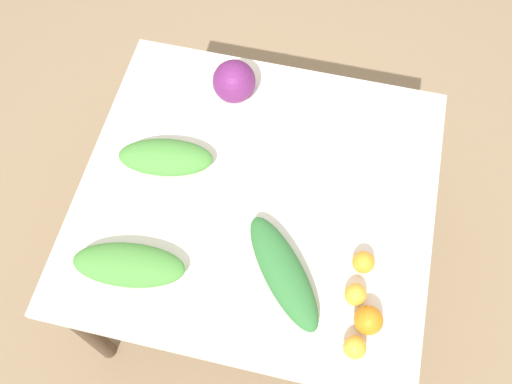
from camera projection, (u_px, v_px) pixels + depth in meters
ground_plane at (256, 270)px, 2.47m from camera, size 8.00×8.00×0.00m
dining_table at (256, 208)px, 1.90m from camera, size 1.13×1.06×0.73m
cabbage_purple at (234, 81)px, 1.93m from camera, size 0.15×0.15×0.15m
greens_bunch_scallion at (283, 272)px, 1.66m from camera, size 0.33×0.37×0.08m
greens_bunch_kale at (166, 157)px, 1.83m from camera, size 0.32×0.18×0.09m
greens_bunch_beet_tops at (129, 265)px, 1.67m from camera, size 0.35×0.17×0.08m
orange_0 at (369, 320)px, 1.60m from camera, size 0.08×0.08×0.08m
orange_1 at (356, 294)px, 1.64m from camera, size 0.06×0.06×0.06m
orange_2 at (355, 347)px, 1.57m from camera, size 0.07×0.07×0.07m
orange_3 at (364, 262)px, 1.68m from camera, size 0.07×0.07×0.07m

